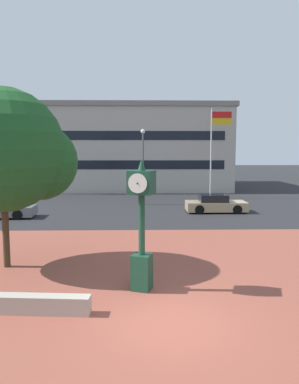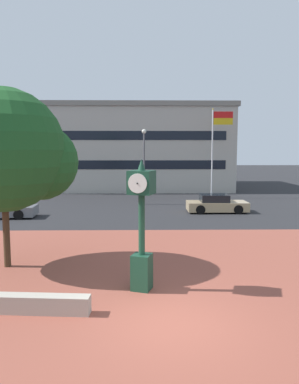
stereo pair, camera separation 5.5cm
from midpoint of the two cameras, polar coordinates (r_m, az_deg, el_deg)
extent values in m
plane|color=#262628|center=(10.08, 3.12, -19.41)|extent=(200.00, 200.00, 0.00)
cube|color=brown|center=(13.35, 1.92, -12.76)|extent=(44.00, 15.08, 0.01)
cube|color=#ADA393|center=(10.96, -17.79, -16.10)|extent=(3.22, 0.64, 0.50)
cube|color=#19422D|center=(11.97, -1.32, -12.19)|extent=(0.73, 0.73, 1.14)
cylinder|color=#19422D|center=(11.58, -1.34, -5.02)|extent=(0.20, 0.20, 1.91)
cube|color=#19422D|center=(11.39, -1.36, 1.50)|extent=(0.92, 0.92, 0.72)
cylinder|color=silver|center=(11.74, -0.77, 1.65)|extent=(0.57, 0.22, 0.59)
sphere|color=black|center=(11.76, -0.74, 1.66)|extent=(0.05, 0.05, 0.05)
cylinder|color=silver|center=(11.03, -1.99, 1.34)|extent=(0.57, 0.22, 0.59)
sphere|color=black|center=(11.01, -2.02, 1.33)|extent=(0.05, 0.05, 0.05)
cone|color=#19422D|center=(11.35, -1.37, 4.23)|extent=(0.25, 0.25, 0.36)
cylinder|color=#42301E|center=(15.01, -21.31, -5.74)|extent=(0.25, 0.25, 2.68)
sphere|color=#1E5123|center=(14.70, -21.80, 6.01)|extent=(4.58, 4.58, 4.58)
sphere|color=#1E5123|center=(15.01, -16.70, 4.45)|extent=(2.98, 2.98, 2.98)
cylinder|color=black|center=(26.62, -18.68, -2.70)|extent=(0.65, 0.25, 0.64)
cylinder|color=black|center=(25.00, -19.66, -3.32)|extent=(0.65, 0.25, 0.64)
cube|color=tan|center=(26.84, 10.11, -2.13)|extent=(4.23, 1.85, 0.64)
cube|color=black|center=(26.72, 9.69, -0.95)|extent=(1.94, 1.59, 0.56)
cylinder|color=black|center=(27.98, 12.39, -2.08)|extent=(0.64, 0.22, 0.64)
cylinder|color=black|center=(26.32, 13.28, -2.64)|extent=(0.64, 0.22, 0.64)
cylinder|color=black|center=(27.48, 7.07, -2.13)|extent=(0.64, 0.22, 0.64)
cylinder|color=black|center=(25.79, 7.63, -2.71)|extent=(0.64, 0.22, 0.64)
cylinder|color=silver|center=(34.48, 9.37, 5.71)|extent=(0.12, 0.12, 8.01)
sphere|color=gold|center=(34.67, 9.50, 12.45)|extent=(0.14, 0.14, 0.14)
cube|color=red|center=(34.81, 11.04, 11.56)|extent=(1.76, 0.02, 0.59)
cube|color=gold|center=(34.76, 11.02, 10.60)|extent=(1.76, 0.02, 0.59)
cube|color=#B2ADA3|center=(45.10, -3.60, 6.43)|extent=(22.65, 15.26, 8.78)
cube|color=gray|center=(45.34, -3.64, 12.30)|extent=(23.11, 15.56, 0.50)
cube|color=black|center=(37.49, -4.04, 4.19)|extent=(20.39, 0.04, 0.90)
cube|color=black|center=(37.49, -4.08, 8.66)|extent=(20.39, 0.04, 0.90)
cylinder|color=#4C4C51|center=(29.93, -1.06, 3.51)|extent=(0.14, 0.14, 5.73)
sphere|color=white|center=(29.93, -1.07, 9.29)|extent=(0.36, 0.36, 0.36)
camera|label=1|loc=(0.03, -90.14, -0.02)|focal=34.71mm
camera|label=2|loc=(0.03, 89.86, 0.02)|focal=34.71mm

